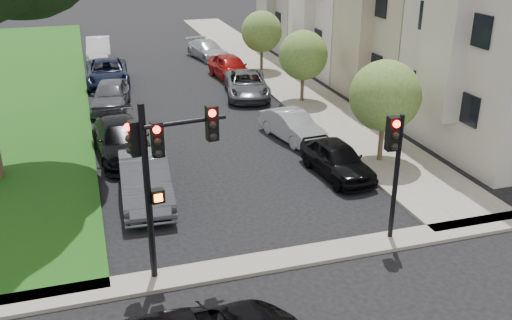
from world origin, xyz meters
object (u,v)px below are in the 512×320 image
object	(u,v)px
traffic_signal_main	(161,161)
car_parked_1	(292,126)
car_parked_2	(247,84)
small_tree_c	(262,32)
car_parked_4	(207,50)
car_parked_6	(122,140)
car_parked_7	(110,95)
car_parked_9	(99,49)
car_parked_0	(337,159)
small_tree_a	(385,96)
traffic_signal_secondary	(394,156)
car_parked_8	(107,72)
car_parked_3	(230,67)
small_tree_b	(303,55)
car_parked_5	(145,180)

from	to	relation	value
traffic_signal_main	car_parked_1	xyz separation A→B (m)	(7.10, 9.22, -2.86)
car_parked_1	car_parked_2	distance (m)	7.25
small_tree_c	car_parked_4	world-z (taller)	small_tree_c
traffic_signal_main	car_parked_6	world-z (taller)	traffic_signal_main
car_parked_7	car_parked_9	distance (m)	12.39
car_parked_0	car_parked_9	distance (m)	25.01
car_parked_6	car_parked_9	xyz separation A→B (m)	(-0.02, 19.32, 0.01)
traffic_signal_main	car_parked_7	bearing A→B (deg)	91.61
car_parked_6	car_parked_7	distance (m)	6.93
small_tree_a	car_parked_6	bearing A→B (deg)	159.60
traffic_signal_secondary	car_parked_1	bearing A→B (deg)	87.95
car_parked_1	car_parked_4	distance (m)	17.42
car_parked_0	car_parked_7	world-z (taller)	car_parked_7
small_tree_a	car_parked_4	distance (m)	21.27
car_parked_1	car_parked_2	xyz separation A→B (m)	(-0.04, 7.25, 0.05)
small_tree_a	car_parked_8	size ratio (longest dim) A/B	0.80
car_parked_3	car_parked_8	distance (m)	7.51
car_parked_2	car_parked_7	xyz separation A→B (m)	(-7.52, -0.17, 0.06)
small_tree_a	car_parked_9	distance (m)	25.24
small_tree_a	traffic_signal_secondary	bearing A→B (deg)	-116.50
traffic_signal_secondary	car_parked_4	world-z (taller)	traffic_signal_secondary
car_parked_0	car_parked_9	world-z (taller)	car_parked_9
small_tree_b	car_parked_4	xyz separation A→B (m)	(-2.55, 12.23, -1.97)
car_parked_2	car_parked_8	xyz separation A→B (m)	(-7.37, 4.96, 0.05)
small_tree_a	car_parked_2	distance (m)	11.33
car_parked_2	car_parked_7	size ratio (longest dim) A/B	1.12
car_parked_6	car_parked_7	xyz separation A→B (m)	(-0.02, 6.93, 0.01)
small_tree_b	small_tree_c	distance (m)	7.33
small_tree_c	car_parked_2	xyz separation A→B (m)	(-2.54, -5.28, -1.93)
car_parked_9	car_parked_2	bearing A→B (deg)	-55.33
car_parked_4	car_parked_8	xyz separation A→B (m)	(-7.35, -5.21, 0.10)
traffic_signal_secondary	small_tree_a	bearing A→B (deg)	63.50
car_parked_3	car_parked_5	bearing A→B (deg)	-120.07
traffic_signal_secondary	car_parked_3	size ratio (longest dim) A/B	0.90
car_parked_8	car_parked_9	xyz separation A→B (m)	(-0.16, 7.26, 0.02)
small_tree_b	car_parked_9	size ratio (longest dim) A/B	0.85
small_tree_b	small_tree_c	size ratio (longest dim) A/B	1.00
car_parked_2	car_parked_5	size ratio (longest dim) A/B	1.04
traffic_signal_secondary	car_parked_6	world-z (taller)	traffic_signal_secondary
small_tree_c	car_parked_2	size ratio (longest dim) A/B	0.79
car_parked_0	car_parked_7	size ratio (longest dim) A/B	0.90
car_parked_9	small_tree_c	bearing A→B (deg)	-31.56
small_tree_b	car_parked_8	xyz separation A→B (m)	(-9.91, 7.02, -1.88)
car_parked_0	car_parked_6	world-z (taller)	car_parked_6
car_parked_0	car_parked_6	xyz separation A→B (m)	(-7.79, 4.44, 0.07)
small_tree_c	car_parked_5	world-z (taller)	small_tree_c
traffic_signal_main	car_parked_0	world-z (taller)	traffic_signal_main
traffic_signal_main	car_parked_7	world-z (taller)	traffic_signal_main
car_parked_9	car_parked_6	bearing A→B (deg)	-86.88
car_parked_6	car_parked_7	bearing A→B (deg)	85.74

